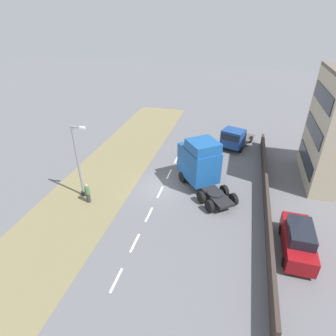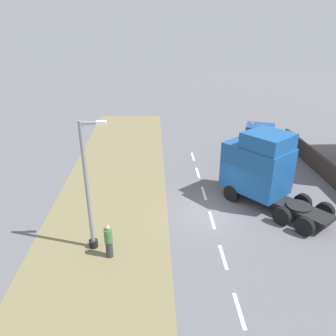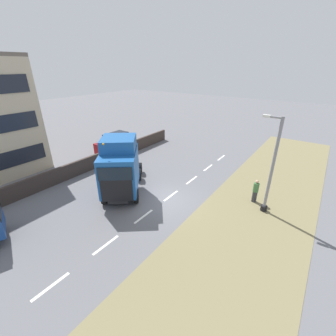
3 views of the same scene
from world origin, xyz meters
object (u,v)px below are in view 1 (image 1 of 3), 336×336
(flatbed_truck, at_px, (234,138))
(parked_car, at_px, (298,240))
(pedestrian, at_px, (88,193))
(lorry_cab, at_px, (200,164))
(lamp_post, at_px, (80,167))

(flatbed_truck, relative_size, parked_car, 1.24)
(flatbed_truck, height_order, pedestrian, flatbed_truck)
(lorry_cab, distance_m, parked_car, 10.01)
(lamp_post, distance_m, pedestrian, 2.32)
(lorry_cab, distance_m, flatbed_truck, 9.02)
(parked_car, height_order, lamp_post, lamp_post)
(pedestrian, bearing_deg, parked_car, -5.09)
(pedestrian, bearing_deg, lorry_cab, 29.87)
(parked_car, xyz_separation_m, pedestrian, (-16.21, 1.44, -0.17))
(flatbed_truck, distance_m, pedestrian, 17.57)
(parked_car, bearing_deg, flatbed_truck, 109.18)
(lamp_post, bearing_deg, flatbed_truck, 46.60)
(lorry_cab, distance_m, lamp_post, 10.34)
(parked_car, bearing_deg, lorry_cab, 140.78)
(lamp_post, xyz_separation_m, pedestrian, (0.84, -0.76, -2.03))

